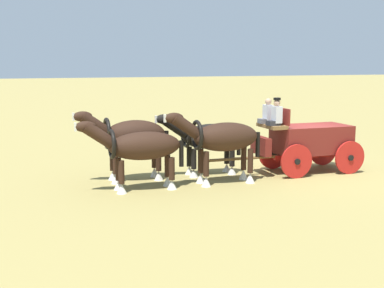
% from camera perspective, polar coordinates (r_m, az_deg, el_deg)
% --- Properties ---
extents(ground_plane, '(220.00, 220.00, 0.00)m').
position_cam_1_polar(ground_plane, '(18.34, 13.10, -2.99)').
color(ground_plane, '#9E8C4C').
extents(show_wagon, '(5.52, 1.85, 2.63)m').
position_cam_1_polar(show_wagon, '(18.04, 12.73, 0.45)').
color(show_wagon, maroon).
rests_on(show_wagon, ground).
extents(draft_horse_rear_near, '(3.18, 0.99, 2.29)m').
position_cam_1_polar(draft_horse_rear_near, '(15.87, 3.32, 0.55)').
color(draft_horse_rear_near, '#331E14').
rests_on(draft_horse_rear_near, ground).
extents(draft_horse_rear_off, '(3.04, 0.92, 2.12)m').
position_cam_1_polar(draft_horse_rear_off, '(17.08, 1.63, 0.67)').
color(draft_horse_rear_off, black).
rests_on(draft_horse_rear_off, ground).
extents(draft_horse_lead_near, '(3.24, 0.93, 2.13)m').
position_cam_1_polar(draft_horse_lead_near, '(15.11, -5.90, -0.43)').
color(draft_horse_lead_near, '#331E14').
rests_on(draft_horse_lead_near, ground).
extents(draft_horse_lead_off, '(3.06, 1.06, 2.29)m').
position_cam_1_polar(draft_horse_lead_off, '(16.34, -6.85, 0.76)').
color(draft_horse_lead_off, '#331E14').
rests_on(draft_horse_lead_off, ground).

